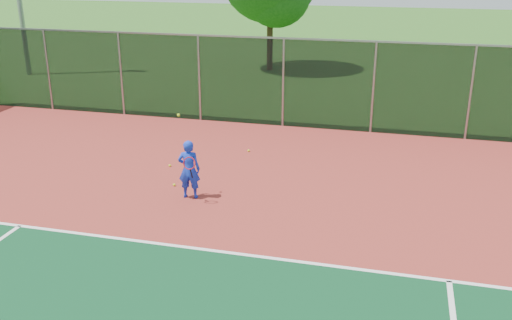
# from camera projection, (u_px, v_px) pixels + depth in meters

# --- Properties ---
(court_apron) EXTENTS (30.00, 20.00, 0.02)m
(court_apron) POSITION_uv_depth(u_px,v_px,m) (333.00, 297.00, 9.96)
(court_apron) COLOR #9B3027
(court_apron) RESTS_ON ground
(fence_back) EXTENTS (30.00, 0.06, 3.03)m
(fence_back) POSITION_uv_depth(u_px,v_px,m) (373.00, 87.00, 18.53)
(fence_back) COLOR black
(fence_back) RESTS_ON court_apron
(tennis_player) EXTENTS (0.59, 0.62, 2.08)m
(tennis_player) POSITION_uv_depth(u_px,v_px,m) (189.00, 169.00, 13.73)
(tennis_player) COLOR #1534CB
(tennis_player) RESTS_ON court_apron
(practice_ball_3) EXTENTS (0.07, 0.07, 0.07)m
(practice_ball_3) POSITION_uv_depth(u_px,v_px,m) (249.00, 151.00, 17.16)
(practice_ball_3) COLOR #CDED1B
(practice_ball_3) RESTS_ON court_apron
(practice_ball_4) EXTENTS (0.07, 0.07, 0.07)m
(practice_ball_4) POSITION_uv_depth(u_px,v_px,m) (170.00, 166.00, 15.96)
(practice_ball_4) COLOR #CDED1B
(practice_ball_4) RESTS_ON court_apron
(practice_ball_5) EXTENTS (0.07, 0.07, 0.07)m
(practice_ball_5) POSITION_uv_depth(u_px,v_px,m) (174.00, 185.00, 14.63)
(practice_ball_5) COLOR #CDED1B
(practice_ball_5) RESTS_ON court_apron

